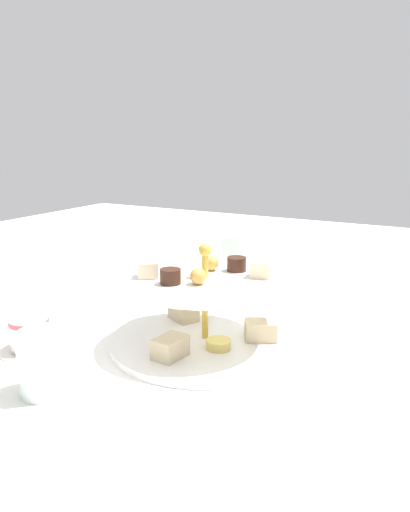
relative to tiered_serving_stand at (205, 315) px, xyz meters
The scene contains 7 objects.
ground_plane 0.05m from the tiered_serving_stand, 144.25° to the left, with size 2.40×2.40×0.00m, color white.
tiered_serving_stand is the anchor object (origin of this frame).
water_glass_tall_right 0.25m from the tiered_serving_stand, 105.43° to the left, with size 0.07×0.07×0.12m, color silver.
water_glass_short_left 0.25m from the tiered_serving_stand, 114.85° to the right, with size 0.06×0.06×0.08m, color silver.
teacup_with_saucer 0.26m from the tiered_serving_stand, 145.87° to the right, with size 0.09×0.09×0.05m.
butter_knife_left 0.30m from the tiered_serving_stand, 25.23° to the left, with size 0.17×0.01×0.00m, color silver.
butter_knife_right 0.30m from the tiered_serving_stand, 168.35° to the left, with size 0.17×0.01×0.00m, color silver.
Camera 1 is at (0.34, -0.63, 0.32)m, focal length 35.16 mm.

